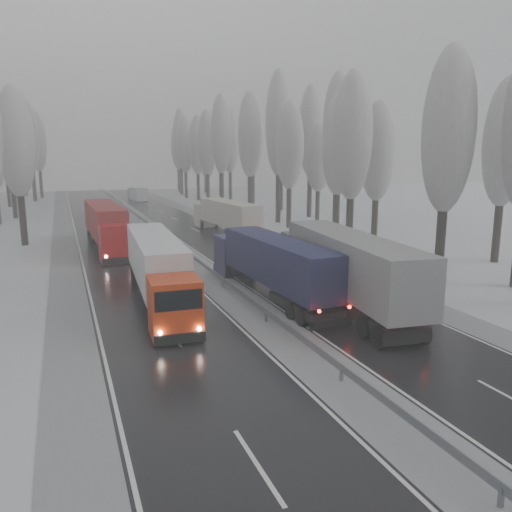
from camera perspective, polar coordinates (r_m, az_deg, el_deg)
ground at (r=18.36m, az=16.46°, el=-18.64°), size 260.00×260.00×0.00m
carriageway_right at (r=45.97m, az=-1.35°, el=0.01°), size 7.50×200.00×0.03m
carriageway_left at (r=43.59m, az=-14.43°, el=-0.97°), size 7.50×200.00×0.03m
median_slush at (r=44.49m, az=-7.72°, el=-0.47°), size 3.00×200.00×0.04m
shoulder_right at (r=47.85m, az=4.23°, el=0.44°), size 2.40×200.00×0.04m
shoulder_left at (r=43.32m, az=-20.94°, el=-1.44°), size 2.40×200.00×0.04m
median_guardrail at (r=44.36m, az=-7.73°, el=0.26°), size 0.12×200.00×0.76m
tree_16 at (r=37.71m, az=21.14°, el=13.08°), size 3.60×3.60×16.53m
tree_17 at (r=47.31m, az=26.61°, el=11.37°), size 3.60×3.60×15.54m
tree_18 at (r=46.50m, az=10.98°, el=13.18°), size 3.60×3.60×16.58m
tree_19 at (r=52.85m, az=13.74°, el=11.43°), size 3.60×3.60×14.57m
tree_20 at (r=55.19m, az=9.42°, el=12.33°), size 3.60×3.60×15.71m
tree_21 at (r=59.83m, az=9.36°, el=14.02°), size 3.60×3.60×18.62m
tree_22 at (r=64.02m, az=3.87°, el=12.38°), size 3.60×3.60×15.86m
tree_23 at (r=70.41m, az=7.16°, el=11.02°), size 3.60×3.60×13.55m
tree_24 at (r=69.43m, az=2.61°, el=14.74°), size 3.60×3.60×20.49m
tree_25 at (r=75.99m, az=6.27°, el=13.89°), size 3.60×3.60×19.44m
tree_26 at (r=78.74m, az=-0.73°, el=13.56°), size 3.60×3.60×18.78m
tree_27 at (r=85.13m, az=2.93°, el=12.87°), size 3.60×3.60×17.62m
tree_28 at (r=88.45m, az=-4.00°, el=13.63°), size 3.60×3.60×19.62m
tree_29 at (r=94.62m, az=-0.36°, el=12.92°), size 3.60×3.60×18.11m
tree_30 at (r=97.82m, az=-5.61°, el=12.72°), size 3.60×3.60×17.86m
tree_31 at (r=103.39m, az=-3.00°, el=12.94°), size 3.60×3.60×18.58m
tree_32 at (r=105.07m, az=-6.71°, el=12.42°), size 3.60×3.60×17.33m
tree_33 at (r=109.73m, az=-5.62°, el=11.39°), size 3.60×3.60×14.33m
tree_34 at (r=111.75m, az=-8.12°, el=12.41°), size 3.60×3.60×17.63m
tree_35 at (r=118.05m, az=-4.12°, el=12.62°), size 3.60×3.60×18.25m
tree_36 at (r=121.67m, az=-8.63°, el=13.07°), size 3.60×3.60×20.23m
tree_37 at (r=127.21m, az=-5.87°, el=11.95°), size 3.60×3.60×16.37m
tree_38 at (r=132.31m, az=-8.92°, el=12.29°), size 3.60×3.60×17.97m
tree_39 at (r=136.82m, az=-8.10°, el=11.80°), size 3.60×3.60×16.19m
tree_62 at (r=56.25m, az=-25.76°, el=11.58°), size 3.60×3.60×16.04m
tree_68 at (r=81.76m, az=-26.39°, el=11.37°), size 3.60×3.60×16.65m
tree_70 at (r=91.80m, az=-25.73°, el=11.47°), size 3.60×3.60×17.09m
tree_72 at (r=101.30m, az=-26.79°, el=10.55°), size 3.60×3.60×15.11m
tree_74 at (r=111.87m, az=-24.42°, el=12.20°), size 3.60×3.60×19.68m
tree_76 at (r=121.19m, az=-23.69°, el=11.77°), size 3.60×3.60×18.55m
tree_77 at (r=125.46m, az=-26.12°, el=10.29°), size 3.60×3.60×14.32m
tree_78 at (r=127.95m, az=-25.21°, el=11.86°), size 3.60×3.60×19.55m
tree_79 at (r=132.09m, az=-26.26°, el=11.04°), size 3.60×3.60×17.07m
truck_grey_tarp at (r=30.74m, az=9.79°, el=-0.83°), size 4.88×17.80×4.53m
truck_blue_box at (r=32.45m, az=1.68°, el=-0.65°), size 3.04×15.42×3.93m
truck_cream_box at (r=58.57m, az=-3.51°, el=4.72°), size 3.69×15.61×3.97m
box_truck_distant at (r=106.27m, az=-13.40°, el=6.92°), size 3.18×7.77×2.82m
truck_red_white at (r=31.63m, az=-11.20°, el=-1.05°), size 3.37×15.94×4.06m
truck_red_red at (r=50.79m, az=-16.75°, el=3.52°), size 3.16×17.14×4.38m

